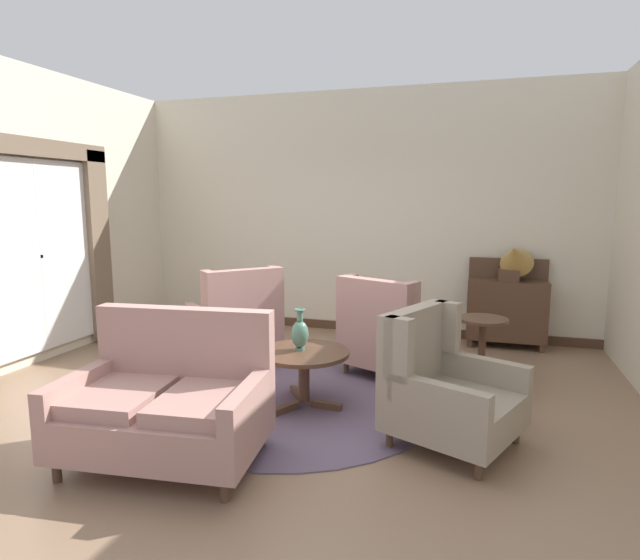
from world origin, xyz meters
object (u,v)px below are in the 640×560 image
at_px(armchair_near_sideboard, 389,334).
at_px(armchair_near_window, 444,389).
at_px(porcelain_vase, 300,333).
at_px(armchair_beside_settee, 236,325).
at_px(side_table, 482,346).
at_px(coffee_table, 304,362).
at_px(settee, 168,403).
at_px(sideboard, 507,309).
at_px(gramophone, 514,258).

relative_size(armchair_near_sideboard, armchair_near_window, 1.03).
xyz_separation_m(porcelain_vase, armchair_beside_settee, (-1.07, 0.90, -0.22)).
bearing_deg(side_table, armchair_near_window, -101.87).
relative_size(coffee_table, settee, 0.56).
distance_m(armchair_beside_settee, side_table, 2.63).
bearing_deg(armchair_near_sideboard, sideboard, -106.17).
distance_m(coffee_table, armchair_near_sideboard, 1.22).
bearing_deg(sideboard, coffee_table, -125.25).
distance_m(armchair_near_window, gramophone, 2.95).
bearing_deg(sideboard, armchair_near_sideboard, -129.73).
distance_m(settee, gramophone, 4.46).
bearing_deg(armchair_near_window, sideboard, 12.04).
relative_size(armchair_beside_settee, gramophone, 2.08).
bearing_deg(sideboard, armchair_beside_settee, -150.76).
bearing_deg(gramophone, side_table, -102.87).
bearing_deg(porcelain_vase, settee, -115.05).
height_order(coffee_table, armchair_near_sideboard, armchair_near_sideboard).
distance_m(porcelain_vase, gramophone, 3.12).
distance_m(coffee_table, side_table, 1.79).
bearing_deg(porcelain_vase, gramophone, 52.09).
relative_size(coffee_table, porcelain_vase, 2.16).
bearing_deg(gramophone, sideboard, 118.72).
xyz_separation_m(porcelain_vase, side_table, (1.55, 0.94, -0.25)).
bearing_deg(gramophone, coffee_table, -127.08).
distance_m(porcelain_vase, settee, 1.36).
height_order(coffee_table, armchair_near_window, armchair_near_window).
height_order(armchair_beside_settee, gramophone, gramophone).
xyz_separation_m(coffee_table, sideboard, (1.80, 2.55, 0.08)).
bearing_deg(armchair_near_sideboard, armchair_near_window, 138.69).
bearing_deg(sideboard, armchair_near_window, -101.00).
bearing_deg(sideboard, porcelain_vase, -126.07).
xyz_separation_m(coffee_table, armchair_beside_settee, (-1.11, 0.92, 0.04)).
xyz_separation_m(armchair_near_window, gramophone, (0.61, 2.79, 0.71)).
distance_m(settee, sideboard, 4.45).
bearing_deg(settee, coffee_table, 56.75).
distance_m(coffee_table, sideboard, 3.12).
bearing_deg(armchair_near_sideboard, gramophone, -109.28).
relative_size(armchair_beside_settee, side_table, 1.75).
bearing_deg(armchair_near_sideboard, settee, 86.00).
xyz_separation_m(armchair_near_sideboard, armchair_near_window, (0.66, -1.42, -0.01)).
xyz_separation_m(porcelain_vase, sideboard, (1.84, 2.53, -0.18)).
height_order(porcelain_vase, armchair_beside_settee, armchair_beside_settee).
xyz_separation_m(settee, sideboard, (2.41, 3.74, 0.08)).
bearing_deg(coffee_table, sideboard, 54.75).
bearing_deg(settee, sideboard, 50.99).
xyz_separation_m(armchair_near_window, side_table, (0.27, 1.30, -0.00)).
relative_size(porcelain_vase, armchair_beside_settee, 0.30).
relative_size(porcelain_vase, settee, 0.26).
relative_size(coffee_table, side_table, 1.15).
distance_m(coffee_table, porcelain_vase, 0.26).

